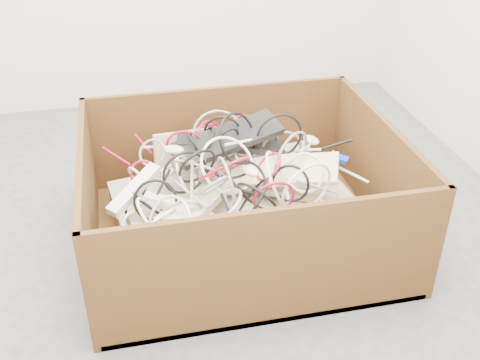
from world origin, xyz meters
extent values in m
plane|color=#4B4A4D|center=(0.00, 0.00, 0.00)|extent=(3.00, 3.00, 0.00)
cube|color=silver|center=(0.00, -1.50, 1.25)|extent=(3.00, 0.04, 2.50)
cube|color=#3F1E0F|center=(0.12, -0.15, 0.01)|extent=(1.32, 1.10, 0.03)
cube|color=#3F1E0F|center=(0.12, 0.39, 0.26)|extent=(1.32, 0.03, 0.52)
cube|color=#3F1E0F|center=(0.12, -0.68, 0.26)|extent=(1.32, 0.02, 0.52)
cube|color=#3F1E0F|center=(0.76, -0.15, 0.26)|extent=(0.02, 1.05, 0.52)
cube|color=#3F1E0F|center=(-0.53, -0.15, 0.26)|extent=(0.02, 1.05, 0.52)
cube|color=#C2B490|center=(0.12, -0.12, 0.08)|extent=(1.16, 1.00, 0.21)
cube|color=#C2B490|center=(0.01, -0.20, 0.17)|extent=(0.83, 0.74, 0.23)
cube|color=tan|center=(-0.11, 0.06, 0.18)|extent=(0.50, 0.23, 0.10)
cube|color=tan|center=(0.33, -0.10, 0.21)|extent=(0.51, 0.32, 0.12)
cube|color=tan|center=(0.26, -0.42, 0.17)|extent=(0.40, 0.50, 0.08)
cube|color=tan|center=(-0.14, -0.29, 0.21)|extent=(0.49, 0.20, 0.20)
cube|color=tan|center=(0.48, -0.39, 0.23)|extent=(0.42, 0.46, 0.21)
cube|color=tan|center=(0.00, 0.19, 0.31)|extent=(0.48, 0.18, 0.21)
cube|color=tan|center=(-0.09, -0.27, 0.31)|extent=(0.38, 0.49, 0.16)
cube|color=tan|center=(0.30, -0.14, 0.33)|extent=(0.50, 0.36, 0.16)
cube|color=black|center=(0.11, 0.07, 0.38)|extent=(0.49, 0.23, 0.11)
cube|color=black|center=(0.09, 0.01, 0.44)|extent=(0.51, 0.27, 0.13)
ellipsoid|color=beige|center=(-0.20, -0.05, 0.34)|extent=(0.11, 0.09, 0.03)
ellipsoid|color=beige|center=(0.49, 0.05, 0.36)|extent=(0.09, 0.11, 0.03)
ellipsoid|color=beige|center=(-0.09, -0.39, 0.31)|extent=(0.11, 0.10, 0.03)
ellipsoid|color=beige|center=(0.12, -0.32, 0.46)|extent=(0.08, 0.11, 0.03)
ellipsoid|color=beige|center=(-0.15, 0.00, 0.42)|extent=(0.11, 0.09, 0.03)
cube|color=silver|center=(-0.34, -0.24, 0.38)|extent=(0.23, 0.24, 0.12)
cube|color=silver|center=(-0.18, -0.31, 0.34)|extent=(0.27, 0.13, 0.09)
cube|color=#0E1DD4|center=(0.58, -0.14, 0.36)|extent=(0.06, 0.06, 0.03)
torus|color=gray|center=(0.28, 0.14, 0.40)|extent=(0.16, 0.21, 0.22)
torus|color=#A70B27|center=(0.18, -0.44, 0.40)|extent=(0.24, 0.05, 0.24)
torus|color=black|center=(-0.26, -0.31, 0.37)|extent=(0.25, 0.10, 0.23)
torus|color=#A70B27|center=(-0.10, 0.06, 0.40)|extent=(0.23, 0.05, 0.23)
torus|color=black|center=(-0.29, -0.23, 0.32)|extent=(0.17, 0.21, 0.19)
torus|color=gray|center=(-0.04, -0.37, 0.44)|extent=(0.17, 0.14, 0.14)
torus|color=gray|center=(-0.07, -0.15, 0.39)|extent=(0.31, 0.25, 0.24)
torus|color=silver|center=(0.04, -0.23, 0.44)|extent=(0.26, 0.23, 0.26)
torus|color=silver|center=(-0.02, -0.40, 0.36)|extent=(0.19, 0.23, 0.15)
torus|color=silver|center=(-0.22, -0.44, 0.34)|extent=(0.19, 0.26, 0.27)
torus|color=black|center=(0.06, -0.26, 0.43)|extent=(0.22, 0.13, 0.19)
torus|color=black|center=(-0.05, 0.02, 0.42)|extent=(0.09, 0.19, 0.17)
torus|color=black|center=(-0.33, -0.17, 0.31)|extent=(0.12, 0.21, 0.22)
torus|color=black|center=(-0.01, 0.03, 0.41)|extent=(0.13, 0.23, 0.20)
torus|color=black|center=(0.12, -0.42, 0.39)|extent=(0.19, 0.23, 0.20)
torus|color=black|center=(0.11, -0.29, 0.42)|extent=(0.20, 0.21, 0.12)
torus|color=black|center=(0.10, -0.42, 0.38)|extent=(0.15, 0.27, 0.26)
torus|color=black|center=(0.27, -0.35, 0.40)|extent=(0.20, 0.11, 0.21)
torus|color=silver|center=(0.35, -0.29, 0.40)|extent=(0.19, 0.15, 0.19)
torus|color=#A70B27|center=(0.20, -0.28, 0.44)|extent=(0.14, 0.19, 0.15)
torus|color=silver|center=(-0.33, -0.36, 0.28)|extent=(0.21, 0.15, 0.16)
torus|color=gray|center=(0.01, -0.34, 0.42)|extent=(0.05, 0.29, 0.29)
torus|color=gray|center=(-0.24, 0.03, 0.39)|extent=(0.17, 0.14, 0.14)
torus|color=gray|center=(0.11, 0.09, 0.40)|extent=(0.09, 0.15, 0.13)
torus|color=black|center=(0.08, 0.08, 0.43)|extent=(0.24, 0.06, 0.24)
torus|color=gray|center=(0.07, 0.11, 0.40)|extent=(0.29, 0.15, 0.26)
torus|color=gray|center=(-0.16, -0.38, 0.34)|extent=(0.23, 0.09, 0.22)
torus|color=#A70B27|center=(0.04, 0.12, 0.38)|extent=(0.18, 0.19, 0.23)
torus|color=silver|center=(-0.32, -0.10, 0.36)|extent=(0.10, 0.12, 0.15)
torus|color=silver|center=(-0.29, -0.38, 0.31)|extent=(0.22, 0.24, 0.24)
torus|color=black|center=(0.09, 0.00, 0.45)|extent=(0.14, 0.07, 0.14)
torus|color=black|center=(-0.08, -0.20, 0.43)|extent=(0.24, 0.11, 0.24)
torus|color=#A70B27|center=(0.02, -0.27, 0.45)|extent=(0.24, 0.24, 0.18)
torus|color=gray|center=(0.35, -0.10, 0.38)|extent=(0.23, 0.21, 0.29)
torus|color=black|center=(0.12, -0.04, 0.46)|extent=(0.19, 0.25, 0.28)
torus|color=black|center=(0.32, -0.02, 0.44)|extent=(0.30, 0.03, 0.30)
torus|color=silver|center=(0.23, -0.32, 0.40)|extent=(0.14, 0.33, 0.32)
torus|color=#A70B27|center=(0.21, 0.15, 0.36)|extent=(0.21, 0.23, 0.25)
torus|color=gray|center=(0.34, 0.00, 0.37)|extent=(0.27, 0.06, 0.26)
torus|color=black|center=(-0.13, -0.22, 0.42)|extent=(0.27, 0.08, 0.27)
torus|color=gray|center=(-0.05, -0.18, 0.42)|extent=(0.06, 0.18, 0.18)
torus|color=silver|center=(0.32, -0.41, 0.40)|extent=(0.24, 0.13, 0.24)
torus|color=silver|center=(-0.12, -0.16, 0.37)|extent=(0.14, 0.25, 0.23)
torus|color=#A70B27|center=(-0.29, -0.08, 0.36)|extent=(0.16, 0.09, 0.15)
torus|color=silver|center=(-0.27, -0.42, 0.34)|extent=(0.15, 0.25, 0.22)
cylinder|color=gray|center=(-0.13, -0.04, 0.39)|extent=(0.21, 0.20, 0.03)
cylinder|color=#A70B27|center=(-0.27, 0.23, 0.34)|extent=(0.07, 0.16, 0.04)
cylinder|color=black|center=(-0.25, -0.43, 0.30)|extent=(0.11, 0.13, 0.03)
cylinder|color=black|center=(0.53, -0.03, 0.36)|extent=(0.25, 0.05, 0.09)
cylinder|color=silver|center=(0.11, 0.04, 0.39)|extent=(0.03, 0.22, 0.05)
cylinder|color=gray|center=(-0.11, -0.30, 0.41)|extent=(0.06, 0.29, 0.06)
cylinder|color=silver|center=(0.61, -0.16, 0.29)|extent=(0.15, 0.13, 0.06)
cylinder|color=black|center=(0.00, -0.47, 0.39)|extent=(0.03, 0.20, 0.03)
cylinder|color=silver|center=(-0.20, 0.18, 0.34)|extent=(0.15, 0.07, 0.06)
cylinder|color=silver|center=(0.17, -0.04, 0.45)|extent=(0.24, 0.11, 0.05)
cylinder|color=gray|center=(0.46, -0.48, 0.30)|extent=(0.17, 0.20, 0.09)
cylinder|color=#A70B27|center=(-0.40, 0.16, 0.32)|extent=(0.13, 0.12, 0.06)
cylinder|color=black|center=(-0.22, -0.20, 0.38)|extent=(0.09, 0.16, 0.04)
cylinder|color=gray|center=(0.38, -0.35, 0.36)|extent=(0.17, 0.06, 0.07)
cylinder|color=#A70B27|center=(0.60, -0.49, 0.29)|extent=(0.05, 0.13, 0.03)
cylinder|color=silver|center=(0.61, -0.52, 0.26)|extent=(0.18, 0.03, 0.06)
cylinder|color=silver|center=(0.39, 0.02, 0.34)|extent=(0.22, 0.19, 0.10)
cylinder|color=gray|center=(0.35, -0.16, 0.40)|extent=(0.20, 0.14, 0.06)
cylinder|color=#A70B27|center=(0.00, 0.24, 0.38)|extent=(0.15, 0.03, 0.06)
cylinder|color=gray|center=(-0.13, -0.35, 0.40)|extent=(0.11, 0.23, 0.02)
camera|label=1|loc=(-0.34, -2.19, 1.60)|focal=42.89mm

